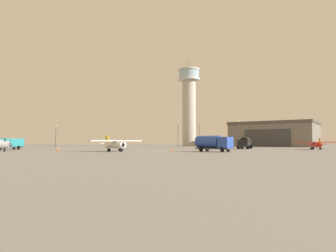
# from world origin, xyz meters

# --- Properties ---
(ground_plane) EXTENTS (400.00, 400.00, 0.00)m
(ground_plane) POSITION_xyz_m (0.00, 0.00, 0.00)
(ground_plane) COLOR gray
(control_tower) EXTENTS (9.76, 9.76, 38.12)m
(control_tower) POSITION_xyz_m (16.02, 75.02, 19.48)
(control_tower) COLOR #B2AD9E
(control_tower) RESTS_ON ground_plane
(hangar) EXTENTS (38.00, 36.49, 9.68)m
(hangar) POSITION_xyz_m (47.98, 59.55, 4.86)
(hangar) COLOR #6B665B
(hangar) RESTS_ON ground_plane
(airplane_white) EXTENTS (9.89, 8.02, 3.16)m
(airplane_white) POSITION_xyz_m (-9.76, 1.28, 1.47)
(airplane_white) COLOR white
(airplane_white) RESTS_ON ground_plane
(airplane_red) EXTENTS (9.14, 7.14, 2.70)m
(airplane_red) POSITION_xyz_m (36.58, 11.47, 1.26)
(airplane_red) COLOR red
(airplane_red) RESTS_ON ground_plane
(truck_box_teal) EXTENTS (6.24, 6.59, 2.67)m
(truck_box_teal) POSITION_xyz_m (-36.27, 17.60, 1.55)
(truck_box_teal) COLOR #38383D
(truck_box_teal) RESTS_ON ground_plane
(truck_fuel_tanker_black) EXTENTS (5.56, 7.36, 3.04)m
(truck_fuel_tanker_black) POSITION_xyz_m (22.43, 20.44, 1.66)
(truck_fuel_tanker_black) COLOR #38383D
(truck_fuel_tanker_black) RESTS_ON ground_plane
(truck_fuel_tanker_blue) EXTENTS (6.61, 6.61, 3.04)m
(truck_fuel_tanker_blue) POSITION_xyz_m (8.70, -1.68, 1.71)
(truck_fuel_tanker_blue) COLOR #38383D
(truck_fuel_tanker_blue) RESTS_ON ground_plane
(light_post_west) EXTENTS (0.44, 0.44, 7.44)m
(light_post_west) POSITION_xyz_m (-33.51, 47.17, 4.52)
(light_post_west) COLOR #38383D
(light_post_west) RESTS_ON ground_plane
(light_post_east) EXTENTS (0.44, 0.44, 9.49)m
(light_post_east) POSITION_xyz_m (16.61, 54.39, 5.59)
(light_post_east) COLOR #38383D
(light_post_east) RESTS_ON ground_plane
(light_post_north) EXTENTS (0.44, 0.44, 8.90)m
(light_post_north) POSITION_xyz_m (7.62, 45.66, 5.28)
(light_post_north) COLOR #38383D
(light_post_north) RESTS_ON ground_plane
(light_post_centre) EXTENTS (0.44, 0.44, 8.91)m
(light_post_centre) POSITION_xyz_m (27.64, 41.08, 5.29)
(light_post_centre) COLOR #38383D
(light_post_centre) RESTS_ON ground_plane
(traffic_cone_near_left) EXTENTS (0.36, 0.36, 0.68)m
(traffic_cone_near_left) POSITION_xyz_m (-23.54, 13.72, 0.33)
(traffic_cone_near_left) COLOR black
(traffic_cone_near_left) RESTS_ON ground_plane
(traffic_cone_near_right) EXTENTS (0.36, 0.36, 0.73)m
(traffic_cone_near_right) POSITION_xyz_m (-22.62, 9.23, 0.36)
(traffic_cone_near_right) COLOR black
(traffic_cone_near_right) RESTS_ON ground_plane
(traffic_cone_mid_apron) EXTENTS (0.36, 0.36, 0.65)m
(traffic_cone_mid_apron) POSITION_xyz_m (1.12, -1.61, 0.32)
(traffic_cone_mid_apron) COLOR black
(traffic_cone_mid_apron) RESTS_ON ground_plane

